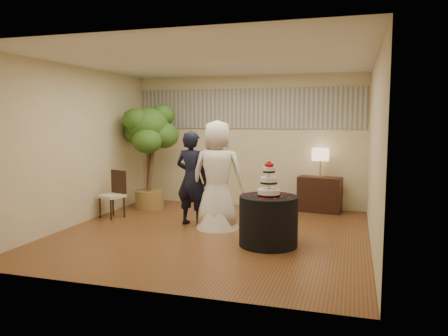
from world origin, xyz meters
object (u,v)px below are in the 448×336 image
(wedding_cake, at_px, (269,179))
(ficus_tree, at_px, (149,156))
(groom, at_px, (192,178))
(console, at_px, (320,194))
(cake_table, at_px, (268,221))
(bride, at_px, (218,175))
(table_lamp, at_px, (320,163))
(side_chair, at_px, (112,194))

(wedding_cake, height_order, ficus_tree, ficus_tree)
(groom, xyz_separation_m, console, (2.10, 1.77, -0.48))
(ficus_tree, bearing_deg, cake_table, -33.93)
(cake_table, bearing_deg, console, 78.19)
(cake_table, xyz_separation_m, wedding_cake, (0.00, 0.00, 0.63))
(cake_table, distance_m, ficus_tree, 3.60)
(groom, relative_size, bride, 0.90)
(wedding_cake, distance_m, table_lamp, 2.69)
(cake_table, height_order, table_lamp, table_lamp)
(cake_table, relative_size, console, 1.02)
(bride, bearing_deg, groom, -15.29)
(table_lamp, height_order, side_chair, table_lamp)
(wedding_cake, distance_m, ficus_tree, 3.52)
(groom, distance_m, wedding_cake, 1.78)
(bride, relative_size, side_chair, 2.07)
(cake_table, distance_m, table_lamp, 2.76)
(console, bearing_deg, wedding_cake, -93.81)
(cake_table, relative_size, ficus_tree, 0.39)
(groom, distance_m, cake_table, 1.83)
(bride, bearing_deg, cake_table, 137.57)
(groom, distance_m, table_lamp, 2.75)
(side_chair, bearing_deg, table_lamp, 43.16)
(console, relative_size, table_lamp, 1.48)
(cake_table, xyz_separation_m, ficus_tree, (-2.92, 1.97, 0.75))
(bride, xyz_separation_m, wedding_cake, (1.04, -0.78, 0.08))
(cake_table, xyz_separation_m, table_lamp, (0.55, 2.63, 0.63))
(bride, height_order, side_chair, bride)
(wedding_cake, distance_m, console, 2.77)
(side_chair, bearing_deg, console, 43.16)
(wedding_cake, relative_size, side_chair, 0.58)
(bride, xyz_separation_m, table_lamp, (1.59, 1.86, 0.07))
(table_lamp, bearing_deg, cake_table, -101.81)
(wedding_cake, bearing_deg, ficus_tree, 146.07)
(console, xyz_separation_m, ficus_tree, (-3.47, -0.67, 0.76))
(groom, distance_m, console, 2.79)
(ficus_tree, distance_m, side_chair, 1.25)
(console, xyz_separation_m, side_chair, (-3.76, -1.68, 0.09))
(console, bearing_deg, table_lamp, 0.00)
(console, bearing_deg, cake_table, -93.81)
(table_lamp, bearing_deg, bride, -130.58)
(wedding_cake, height_order, console, wedding_cake)
(wedding_cake, xyz_separation_m, side_chair, (-3.21, 0.96, -0.56))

